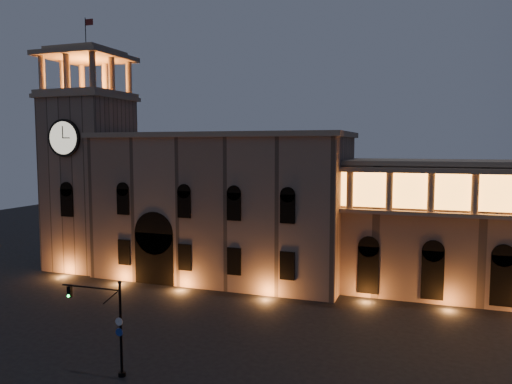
{
  "coord_description": "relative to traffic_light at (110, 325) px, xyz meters",
  "views": [
    {
      "loc": [
        22.0,
        -33.56,
        16.03
      ],
      "look_at": [
        4.5,
        16.0,
        11.17
      ],
      "focal_mm": 35.0,
      "sensor_mm": 36.0,
      "label": 1
    }
  ],
  "objects": [
    {
      "name": "ground",
      "position": [
        -1.17,
        5.13,
        -3.58
      ],
      "size": [
        160.0,
        160.0,
        0.0
      ],
      "primitive_type": "plane",
      "color": "black",
      "rests_on": "ground"
    },
    {
      "name": "government_building",
      "position": [
        -3.25,
        27.06,
        5.19
      ],
      "size": [
        30.8,
        12.8,
        17.6
      ],
      "color": "#8A6D5A",
      "rests_on": "ground"
    },
    {
      "name": "clock_tower",
      "position": [
        -21.67,
        26.1,
        8.92
      ],
      "size": [
        9.8,
        9.8,
        32.4
      ],
      "color": "#8A6D5A",
      "rests_on": "ground"
    },
    {
      "name": "traffic_light",
      "position": [
        0.0,
        0.0,
        0.0
      ],
      "size": [
        4.97,
        0.56,
        6.82
      ],
      "rotation": [
        0.0,
        0.0,
        0.03
      ],
      "color": "black",
      "rests_on": "ground"
    }
  ]
}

